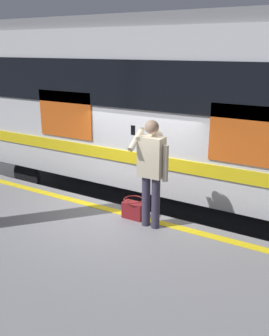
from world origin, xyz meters
TOP-DOWN VIEW (x-y plane):
  - ground_plane at (0.00, 0.00)m, footprint 24.28×24.28m
  - platform at (0.00, 1.90)m, footprint 13.52×3.80m
  - safety_line at (0.00, 0.30)m, footprint 13.25×0.16m
  - track_rail_near at (0.00, -1.38)m, footprint 17.58×0.08m
  - track_rail_far at (0.00, -2.81)m, footprint 17.58×0.08m
  - train_carriage at (-0.13, -2.09)m, footprint 11.29×3.03m
  - passenger at (-0.85, 0.47)m, footprint 0.57×0.55m
  - handbag at (-0.44, 0.36)m, footprint 0.38×0.34m

SIDE VIEW (x-z plane):
  - ground_plane at x=0.00m, z-range 0.00..0.00m
  - track_rail_near at x=0.00m, z-range 0.00..0.16m
  - track_rail_far at x=0.00m, z-range 0.00..0.16m
  - platform at x=0.00m, z-range 0.00..0.88m
  - safety_line at x=0.00m, z-range 0.88..0.89m
  - handbag at x=-0.44m, z-range 0.87..1.23m
  - passenger at x=-0.85m, z-range 1.05..2.84m
  - train_carriage at x=-0.13m, z-range 0.54..4.71m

